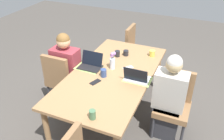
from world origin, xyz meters
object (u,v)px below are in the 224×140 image
(chair_near_left_near, at_px, (61,77))
(coffee_mug_near_right, at_px, (126,53))
(dining_table, at_px, (112,77))
(phone_black, at_px, (95,82))
(flower_vase, at_px, (112,61))
(coffee_mug_centre_right, at_px, (104,73))
(laptop_far_left_mid, at_px, (137,78))
(coffee_mug_near_left, at_px, (152,53))
(chair_head_left_left_far, at_px, (136,48))
(coffee_mug_centre_left, at_px, (92,114))
(laptop_near_left_near, at_px, (91,64))
(phone_silver, at_px, (128,68))
(person_near_left_near, at_px, (67,74))
(coffee_mug_far_left, at_px, (117,54))
(person_far_left_mid, at_px, (169,101))
(chair_far_left_mid, at_px, (174,101))

(chair_near_left_near, bearing_deg, coffee_mug_near_right, 127.80)
(dining_table, distance_m, phone_black, 0.32)
(flower_vase, relative_size, coffee_mug_centre_right, 2.41)
(laptop_far_left_mid, height_order, coffee_mug_near_left, laptop_far_left_mid)
(chair_head_left_left_far, xyz_separation_m, coffee_mug_centre_right, (1.49, 0.02, 0.29))
(chair_near_left_near, xyz_separation_m, coffee_mug_near_right, (-0.63, 0.81, 0.28))
(chair_near_left_near, height_order, laptop_far_left_mid, laptop_far_left_mid)
(laptop_far_left_mid, bearing_deg, coffee_mug_centre_left, -13.19)
(laptop_near_left_near, bearing_deg, phone_silver, 110.12)
(person_near_left_near, height_order, chair_head_left_left_far, person_near_left_near)
(laptop_far_left_mid, xyz_separation_m, coffee_mug_far_left, (-0.53, -0.48, 0.00))
(laptop_far_left_mid, height_order, coffee_mug_centre_left, laptop_far_left_mid)
(person_near_left_near, distance_m, laptop_near_left_near, 0.49)
(coffee_mug_far_left, distance_m, phone_silver, 0.39)
(person_far_left_mid, xyz_separation_m, coffee_mug_centre_left, (0.87, -0.65, 0.26))
(chair_near_left_near, xyz_separation_m, laptop_far_left_mid, (-0.02, 1.18, 0.28))
(chair_far_left_mid, distance_m, coffee_mug_far_left, 1.12)
(laptop_near_left_near, distance_m, phone_silver, 0.53)
(laptop_near_left_near, bearing_deg, coffee_mug_centre_right, 60.96)
(person_near_left_near, xyz_separation_m, coffee_mug_near_left, (-0.69, 1.13, 0.26))
(chair_near_left_near, xyz_separation_m, flower_vase, (-0.18, 0.77, 0.36))
(chair_near_left_near, bearing_deg, chair_far_left_mid, 93.46)
(person_far_left_mid, height_order, coffee_mug_centre_left, person_far_left_mid)
(coffee_mug_centre_left, bearing_deg, phone_black, -155.91)
(phone_silver, bearing_deg, phone_black, -171.58)
(laptop_far_left_mid, relative_size, coffee_mug_far_left, 3.44)
(person_far_left_mid, xyz_separation_m, flower_vase, (-0.15, -0.85, 0.33))
(person_far_left_mid, height_order, phone_black, person_far_left_mid)
(person_far_left_mid, height_order, laptop_near_left_near, person_far_left_mid)
(chair_far_left_mid, bearing_deg, laptop_near_left_near, -89.45)
(coffee_mug_near_right, bearing_deg, coffee_mug_near_left, 110.34)
(chair_near_left_near, height_order, chair_head_left_left_far, same)
(dining_table, distance_m, coffee_mug_centre_left, 0.93)
(person_far_left_mid, relative_size, flower_vase, 4.56)
(person_near_left_near, distance_m, person_far_left_mid, 1.57)
(phone_silver, bearing_deg, chair_near_left_near, 142.06)
(chair_near_left_near, bearing_deg, phone_black, 71.86)
(dining_table, relative_size, coffee_mug_near_right, 24.36)
(coffee_mug_near_left, relative_size, phone_silver, 0.61)
(coffee_mug_centre_right, relative_size, coffee_mug_far_left, 1.17)
(chair_far_left_mid, bearing_deg, phone_black, -71.26)
(flower_vase, xyz_separation_m, phone_black, (0.41, -0.07, -0.12))
(chair_head_left_left_far, distance_m, phone_silver, 1.21)
(laptop_far_left_mid, distance_m, coffee_mug_centre_left, 0.89)
(person_near_left_near, xyz_separation_m, person_far_left_mid, (0.05, 1.56, 0.00))
(coffee_mug_near_right, xyz_separation_m, phone_black, (0.86, -0.10, -0.04))
(coffee_mug_centre_left, bearing_deg, person_far_left_mid, 143.39)
(chair_head_left_left_far, height_order, coffee_mug_far_left, chair_head_left_left_far)
(laptop_near_left_near, distance_m, coffee_mug_centre_right, 0.31)
(coffee_mug_far_left, relative_size, phone_black, 0.62)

